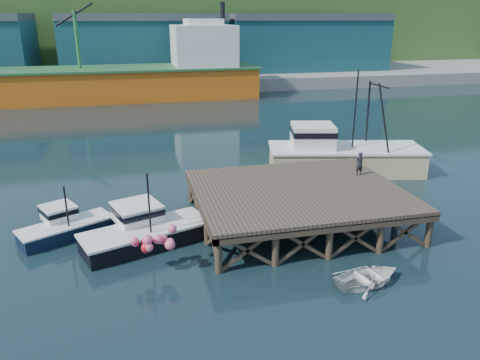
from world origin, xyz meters
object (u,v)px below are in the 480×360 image
object	(u,v)px
dockworker	(359,164)
boat_black	(144,230)
dinghy	(368,277)
boat_navy	(64,225)
trawler	(342,152)

from	to	relation	value
dockworker	boat_black	bearing A→B (deg)	1.88
dinghy	dockworker	world-z (taller)	dockworker
boat_navy	boat_black	size ratio (longest dim) A/B	0.72
boat_navy	trawler	bearing A→B (deg)	-8.41
boat_navy	boat_black	xyz separation A→B (m)	(4.32, -1.97, 0.15)
trawler	dockworker	xyz separation A→B (m)	(-2.13, -6.71, 1.24)
boat_navy	trawler	size ratio (longest dim) A/B	0.42
boat_black	dinghy	bearing A→B (deg)	-53.52
trawler	boat_navy	bearing A→B (deg)	-147.70
dinghy	boat_black	bearing A→B (deg)	45.17
dinghy	dockworker	xyz separation A→B (m)	(3.84, 8.77, 2.53)
trawler	dinghy	world-z (taller)	trawler
boat_navy	boat_black	bearing A→B (deg)	-51.78
dinghy	dockworker	distance (m)	9.90
boat_black	dockworker	distance (m)	13.96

